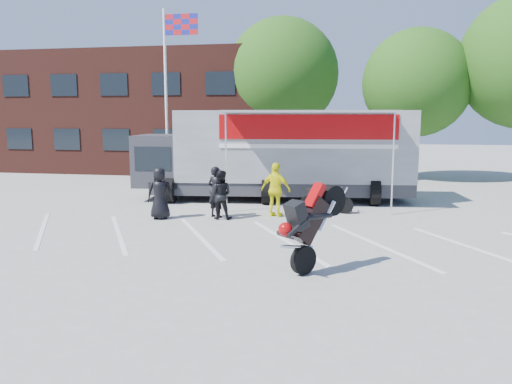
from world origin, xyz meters
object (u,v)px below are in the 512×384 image
(parked_motorcycle, at_px, (326,213))
(spectator_leather_b, at_px, (216,192))
(transporter_truck, at_px, (281,200))
(spectator_leather_a, at_px, (160,193))
(stunt_bike_rider, at_px, (326,269))
(spectator_leather_c, at_px, (220,195))
(spectator_hivis, at_px, (276,190))
(tree_mid, at_px, (417,83))
(flagpole, at_px, (171,77))
(tree_left, at_px, (282,74))

(parked_motorcycle, bearing_deg, spectator_leather_b, 118.41)
(transporter_truck, height_order, spectator_leather_a, transporter_truck)
(transporter_truck, xyz_separation_m, stunt_bike_rider, (2.22, -8.83, 0.00))
(spectator_leather_c, relative_size, spectator_hivis, 0.89)
(spectator_leather_a, bearing_deg, spectator_hivis, 179.47)
(tree_mid, relative_size, stunt_bike_rider, 3.75)
(transporter_truck, xyz_separation_m, spectator_leather_a, (-3.31, -4.44, 0.84))
(transporter_truck, distance_m, stunt_bike_rider, 9.11)
(parked_motorcycle, height_order, spectator_leather_c, spectator_leather_c)
(stunt_bike_rider, height_order, spectator_leather_b, spectator_leather_b)
(transporter_truck, height_order, spectator_leather_b, transporter_truck)
(spectator_hivis, bearing_deg, stunt_bike_rider, 125.52)
(tree_mid, height_order, parked_motorcycle, tree_mid)
(parked_motorcycle, xyz_separation_m, spectator_leather_b, (-3.51, -1.47, 0.84))
(spectator_leather_a, xyz_separation_m, spectator_leather_b, (1.70, 0.59, -0.00))
(spectator_leather_c, xyz_separation_m, spectator_hivis, (1.70, 0.73, 0.10))
(spectator_leather_a, relative_size, spectator_leather_c, 1.06)
(flagpole, relative_size, tree_left, 0.93)
(flagpole, bearing_deg, spectator_hivis, -45.62)
(spectator_leather_a, bearing_deg, transporter_truck, -143.79)
(stunt_bike_rider, xyz_separation_m, spectator_leather_a, (-5.52, 4.39, 0.84))
(tree_left, distance_m, tree_mid, 7.10)
(flagpole, xyz_separation_m, spectator_leather_a, (2.07, -6.87, -4.21))
(parked_motorcycle, relative_size, spectator_leather_a, 1.13)
(spectator_leather_a, bearing_deg, stunt_bike_rider, 124.40)
(stunt_bike_rider, bearing_deg, spectator_leather_a, -177.38)
(transporter_truck, xyz_separation_m, spectator_hivis, (0.30, -3.37, 0.89))
(stunt_bike_rider, relative_size, spectator_leather_a, 1.22)
(flagpole, relative_size, spectator_leather_a, 4.76)
(tree_left, relative_size, tree_mid, 1.13)
(spectator_leather_c, bearing_deg, tree_mid, -124.63)
(tree_mid, xyz_separation_m, transporter_truck, (-5.87, -7.43, -4.94))
(tree_mid, distance_m, spectator_leather_b, 14.14)
(parked_motorcycle, bearing_deg, spectator_leather_a, 117.28)
(tree_mid, xyz_separation_m, stunt_bike_rider, (-3.65, -16.26, -4.94))
(flagpole, height_order, spectator_leather_a, flagpole)
(tree_mid, height_order, spectator_leather_a, tree_mid)
(parked_motorcycle, relative_size, spectator_hivis, 1.06)
(parked_motorcycle, bearing_deg, stunt_bike_rider, -171.52)
(spectator_leather_a, height_order, spectator_hivis, spectator_hivis)
(tree_mid, height_order, transporter_truck, tree_mid)
(tree_left, height_order, spectator_leather_b, tree_left)
(spectator_leather_b, bearing_deg, spectator_leather_a, 41.10)
(tree_mid, xyz_separation_m, spectator_leather_a, (-9.18, -11.87, -4.10))
(flagpole, distance_m, tree_left, 7.37)
(stunt_bike_rider, bearing_deg, transporter_truck, 145.21)
(tree_left, height_order, spectator_hivis, tree_left)
(flagpole, xyz_separation_m, spectator_leather_c, (3.97, -6.52, -4.26))
(tree_left, relative_size, spectator_leather_a, 5.14)
(tree_left, xyz_separation_m, transporter_truck, (1.13, -8.43, -5.57))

